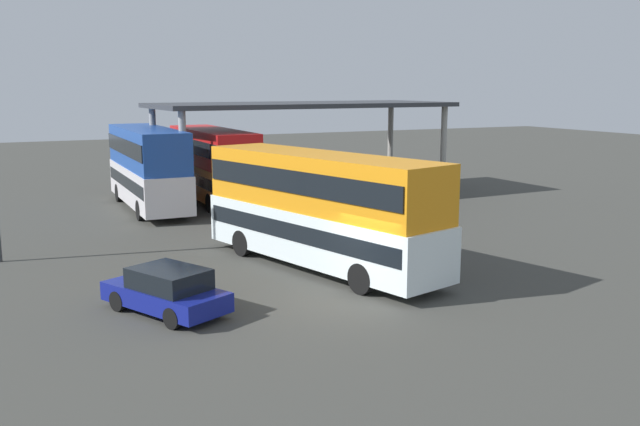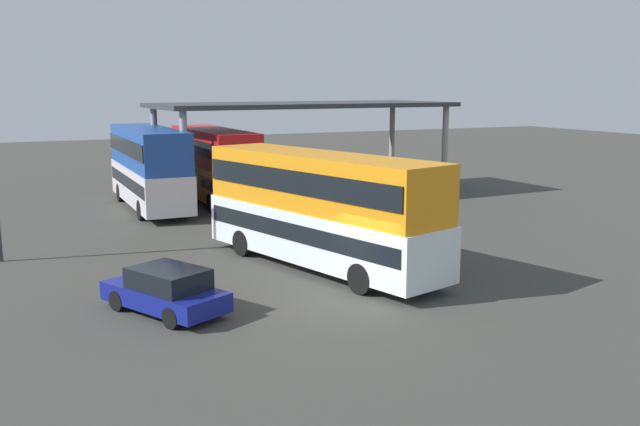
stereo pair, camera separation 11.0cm
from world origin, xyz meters
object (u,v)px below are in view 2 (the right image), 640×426
object	(u,v)px
double_decker_near_canopy	(149,165)
parked_hatchback	(166,290)
double_decker_mid_row	(214,162)
double_decker_main	(320,206)

from	to	relation	value
double_decker_near_canopy	parked_hatchback	bearing A→B (deg)	169.98
double_decker_near_canopy	double_decker_mid_row	xyz separation A→B (m)	(3.71, 0.58, -0.10)
double_decker_main	parked_hatchback	size ratio (longest dim) A/B	2.56
parked_hatchback	double_decker_mid_row	size ratio (longest dim) A/B	0.42
parked_hatchback	double_decker_near_canopy	world-z (taller)	double_decker_near_canopy
parked_hatchback	double_decker_mid_row	world-z (taller)	double_decker_mid_row
double_decker_main	parked_hatchback	xyz separation A→B (m)	(-6.16, -2.71, -1.58)
parked_hatchback	double_decker_main	bearing A→B (deg)	-92.40
double_decker_mid_row	parked_hatchback	bearing A→B (deg)	159.34
double_decker_main	double_decker_near_canopy	distance (m)	15.17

